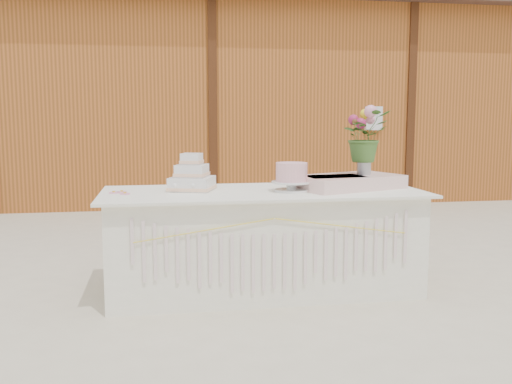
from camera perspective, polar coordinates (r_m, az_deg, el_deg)
ground at (r=4.46m, az=0.65°, el=-9.72°), size 80.00×80.00×0.00m
barn at (r=10.22m, az=-5.47°, el=9.48°), size 12.60×4.60×3.30m
cake_table at (r=4.35m, az=0.67°, el=-4.87°), size 2.40×1.00×0.77m
wedding_cake at (r=4.32m, az=-6.43°, el=1.42°), size 0.40×0.40×0.28m
pink_cake_stand at (r=4.24m, az=3.58°, el=1.67°), size 0.30×0.30×0.21m
satin_runner at (r=4.47m, az=9.15°, el=1.00°), size 0.93×0.73×0.10m
flower_vase at (r=4.52m, az=10.74°, el=2.65°), size 0.11×0.11×0.15m
bouquet at (r=4.51m, az=10.83°, el=6.14°), size 0.45×0.42×0.40m
loose_flowers at (r=4.36m, az=-13.29°, el=0.19°), size 0.18×0.37×0.02m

